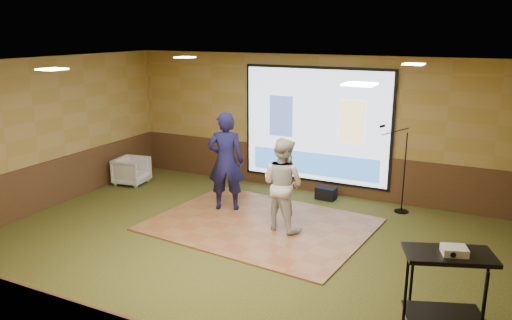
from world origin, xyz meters
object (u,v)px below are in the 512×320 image
at_px(dance_floor, 260,224).
at_px(player_left, 226,161).
at_px(player_right, 283,184).
at_px(mic_stand, 400,188).
at_px(projector, 454,251).
at_px(duffel_bag, 326,193).
at_px(projector_screen, 316,127).
at_px(av_table, 447,276).
at_px(banquet_chair, 132,171).

height_order(dance_floor, player_left, player_left).
bearing_deg(player_right, dance_floor, 10.37).
bearing_deg(mic_stand, projector, -83.30).
distance_m(projector, duffel_bag, 5.03).
height_order(player_left, duffel_bag, player_left).
distance_m(projector_screen, projector, 5.46).
height_order(projector_screen, projector, projector_screen).
height_order(player_right, av_table, player_right).
bearing_deg(player_right, banquet_chair, 0.93).
bearing_deg(av_table, duffel_bag, 124.84).
height_order(player_right, projector, player_right).
distance_m(dance_floor, mic_stand, 2.89).
height_order(mic_stand, duffel_bag, mic_stand).
bearing_deg(duffel_bag, projector, -54.84).
distance_m(av_table, banquet_chair, 7.82).
bearing_deg(dance_floor, duffel_bag, 72.06).
distance_m(projector_screen, duffel_bag, 1.45).
distance_m(player_left, av_table, 5.05).
bearing_deg(banquet_chair, player_left, -108.01).
height_order(projector, banquet_chair, projector).
bearing_deg(duffel_bag, mic_stand, -2.53).
bearing_deg(projector, projector_screen, 108.00).
bearing_deg(av_table, projector_screen, 126.24).
height_order(dance_floor, banquet_chair, banquet_chair).
relative_size(banquet_chair, duffel_bag, 1.69).
xyz_separation_m(projector, duffel_bag, (-2.84, 4.03, -0.96)).
bearing_deg(duffel_bag, banquet_chair, -167.37).
height_order(projector, mic_stand, mic_stand).
height_order(player_left, player_right, player_left).
relative_size(dance_floor, projector, 14.05).
bearing_deg(mic_stand, projector_screen, 156.36).
distance_m(projector, banquet_chair, 7.90).
xyz_separation_m(player_left, mic_stand, (3.12, 1.43, -0.51)).
bearing_deg(projector_screen, mic_stand, -12.11).
relative_size(av_table, duffel_bag, 2.53).
xyz_separation_m(dance_floor, mic_stand, (2.16, 1.86, 0.48)).
relative_size(player_right, duffel_bag, 4.06).
xyz_separation_m(player_left, av_table, (4.38, -2.52, -0.26)).
xyz_separation_m(av_table, projector, (0.05, -0.02, 0.34)).
height_order(av_table, mic_stand, mic_stand).
height_order(player_right, mic_stand, mic_stand).
bearing_deg(av_table, projector, -23.20).
distance_m(dance_floor, player_left, 1.45).
relative_size(dance_floor, banquet_chair, 5.51).
xyz_separation_m(dance_floor, projector, (3.47, -2.10, 1.08)).
xyz_separation_m(av_table, banquet_chair, (-7.20, 3.03, -0.43)).
height_order(projector_screen, mic_stand, projector_screen).
relative_size(projector_screen, av_table, 3.18).
relative_size(projector_screen, dance_floor, 0.86).
distance_m(player_left, mic_stand, 3.47).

